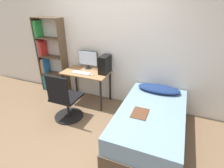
{
  "coord_description": "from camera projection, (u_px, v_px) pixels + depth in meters",
  "views": [
    {
      "loc": [
        1.48,
        -1.88,
        2.14
      ],
      "look_at": [
        0.38,
        0.8,
        0.75
      ],
      "focal_mm": 28.0,
      "sensor_mm": 36.0,
      "label": 1
    }
  ],
  "objects": [
    {
      "name": "wall_back",
      "position": [
        108.0,
        46.0,
        3.73
      ],
      "size": [
        8.0,
        0.05,
        2.5
      ],
      "color": "silver",
      "rests_on": "ground_plane"
    },
    {
      "name": "pillow",
      "position": [
        159.0,
        89.0,
        3.37
      ],
      "size": [
        0.81,
        0.36,
        0.11
      ],
      "color": "navy",
      "rests_on": "bed"
    },
    {
      "name": "monitor",
      "position": [
        88.0,
        59.0,
        3.91
      ],
      "size": [
        0.48,
        0.16,
        0.41
      ],
      "color": "black",
      "rests_on": "desk"
    },
    {
      "name": "pc_tower",
      "position": [
        105.0,
        64.0,
        3.69
      ],
      "size": [
        0.17,
        0.35,
        0.38
      ],
      "color": "black",
      "rests_on": "desk"
    },
    {
      "name": "bed",
      "position": [
        150.0,
        123.0,
        2.95
      ],
      "size": [
        1.06,
        1.89,
        0.54
      ],
      "color": "#4C3D2D",
      "rests_on": "ground_plane"
    },
    {
      "name": "bookshelf",
      "position": [
        48.0,
        57.0,
        4.29
      ],
      "size": [
        0.72,
        0.27,
        1.81
      ],
      "color": "brown",
      "rests_on": "ground_plane"
    },
    {
      "name": "office_chair",
      "position": [
        65.0,
        102.0,
        3.35
      ],
      "size": [
        0.57,
        0.57,
        0.97
      ],
      "color": "black",
      "rests_on": "ground_plane"
    },
    {
      "name": "magazine",
      "position": [
        140.0,
        113.0,
        2.73
      ],
      "size": [
        0.24,
        0.32,
        0.01
      ],
      "color": "#56331E",
      "rests_on": "bed"
    },
    {
      "name": "ground_plane",
      "position": [
        74.0,
        138.0,
        3.0
      ],
      "size": [
        14.0,
        14.0,
        0.0
      ],
      "primitive_type": "plane",
      "color": "brown"
    },
    {
      "name": "mouse",
      "position": [
        92.0,
        75.0,
        3.64
      ],
      "size": [
        0.06,
        0.09,
        0.02
      ],
      "color": "silver",
      "rests_on": "desk"
    },
    {
      "name": "desk",
      "position": [
        87.0,
        77.0,
        3.87
      ],
      "size": [
        1.02,
        0.6,
        0.73
      ],
      "color": "#997047",
      "rests_on": "ground_plane"
    },
    {
      "name": "keyboard",
      "position": [
        81.0,
        73.0,
        3.73
      ],
      "size": [
        0.43,
        0.14,
        0.02
      ],
      "color": "silver",
      "rests_on": "desk"
    }
  ]
}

